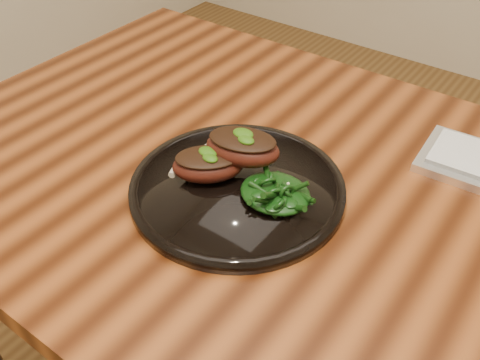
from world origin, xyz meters
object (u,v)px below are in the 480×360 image
object	(u,v)px
lamb_chop_front	(207,164)
greens_heap	(275,189)
plate	(237,188)
desk	(385,270)

from	to	relation	value
lamb_chop_front	greens_heap	world-z (taller)	lamb_chop_front
plate	greens_heap	size ratio (longest dim) A/B	3.08
desk	lamb_chop_front	xyz separation A→B (m)	(-0.27, -0.08, 0.12)
desk	lamb_chop_front	bearing A→B (deg)	-163.91
plate	lamb_chop_front	distance (m)	0.06
plate	greens_heap	xyz separation A→B (m)	(0.06, 0.01, 0.03)
desk	plate	size ratio (longest dim) A/B	5.05
plate	greens_heap	distance (m)	0.07
lamb_chop_front	greens_heap	distance (m)	0.11
desk	greens_heap	size ratio (longest dim) A/B	15.54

